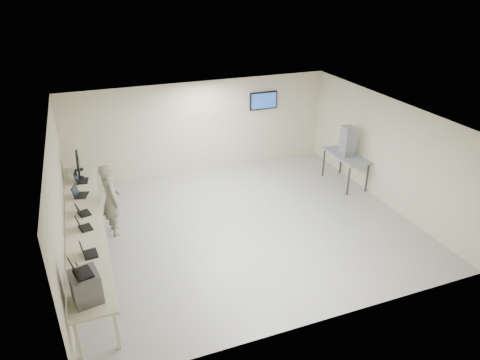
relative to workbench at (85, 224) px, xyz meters
name	(u,v)px	position (x,y,z in m)	size (l,w,h in m)	color
room	(243,172)	(3.62, 0.06, 0.58)	(8.01, 7.01, 2.81)	#A7A7A7
workbench	(85,224)	(0.00, 0.00, 0.00)	(0.76, 6.00, 0.90)	beige
equipment_box	(86,287)	(-0.06, -2.53, 0.33)	(0.43, 0.49, 0.51)	#57595F
laptop_on_box	(79,271)	(-0.12, -2.53, 0.65)	(0.37, 0.40, 0.27)	black
laptop_0	(86,274)	(-0.06, -1.96, 0.14)	(0.37, 0.40, 0.27)	black
laptop_1	(87,252)	(-0.01, -1.29, 0.14)	(0.31, 0.36, 0.26)	black
laptop_2	(83,226)	(-0.05, -0.31, 0.14)	(0.33, 0.37, 0.25)	black
laptop_3	(82,212)	(-0.04, 0.31, 0.14)	(0.34, 0.37, 0.25)	black
laptop_4	(79,193)	(-0.06, 1.21, 0.15)	(0.39, 0.42, 0.28)	black
laptop_5	(80,179)	(-0.01, 2.00, 0.15)	(0.34, 0.40, 0.28)	black
monitor_near	(78,168)	(-0.01, 2.24, 0.34)	(0.20, 0.45, 0.44)	black
monitor_far	(78,160)	(-0.01, 2.75, 0.37)	(0.22, 0.49, 0.49)	black
soldier	(111,199)	(0.61, 0.80, 0.06)	(0.65, 0.42, 1.77)	gray
side_table	(346,157)	(7.19, 1.10, 0.02)	(0.71, 1.52, 0.91)	gray
storage_bins	(347,141)	(7.17, 1.10, 0.51)	(0.32, 0.36, 0.85)	gray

